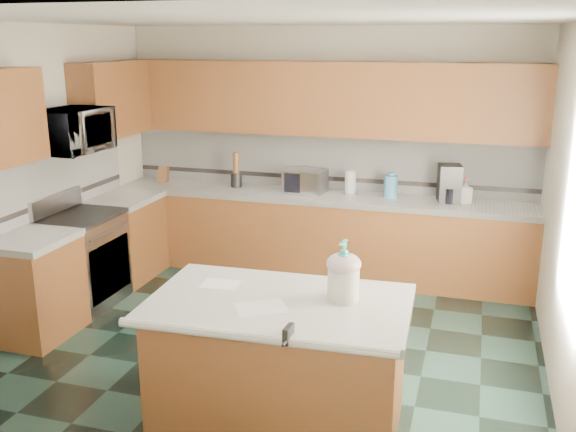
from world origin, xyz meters
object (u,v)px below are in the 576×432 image
(island_top, at_px, (279,304))
(toaster_oven, at_px, (305,181))
(coffee_maker, at_px, (449,183))
(soap_bottle_island, at_px, (344,271))
(knife_block, at_px, (164,174))
(island_base, at_px, (280,368))
(treat_jar, at_px, (343,284))

(island_top, height_order, toaster_oven, toaster_oven)
(toaster_oven, xyz_separation_m, coffee_maker, (1.54, 0.03, 0.07))
(toaster_oven, height_order, coffee_maker, coffee_maker)
(soap_bottle_island, distance_m, knife_block, 4.00)
(island_top, bearing_deg, island_base, 177.49)
(soap_bottle_island, distance_m, toaster_oven, 3.06)
(island_base, distance_m, coffee_maker, 3.22)
(island_top, height_order, knife_block, knife_block)
(island_top, xyz_separation_m, soap_bottle_island, (0.40, 0.11, 0.23))
(treat_jar, xyz_separation_m, knife_block, (-2.77, 2.87, -0.01))
(island_top, height_order, treat_jar, treat_jar)
(island_base, height_order, toaster_oven, toaster_oven)
(treat_jar, bearing_deg, knife_block, 111.42)
(soap_bottle_island, xyz_separation_m, knife_block, (-2.78, 2.88, -0.11))
(knife_block, height_order, toaster_oven, toaster_oven)
(island_top, relative_size, knife_block, 8.86)
(island_base, relative_size, soap_bottle_island, 3.89)
(island_top, relative_size, soap_bottle_island, 4.13)
(soap_bottle_island, relative_size, coffee_maker, 1.06)
(island_base, distance_m, soap_bottle_island, 0.81)
(treat_jar, xyz_separation_m, toaster_oven, (-1.04, 2.87, 0.02))
(island_base, distance_m, island_top, 0.46)
(coffee_maker, bearing_deg, island_top, -117.54)
(island_base, height_order, knife_block, knife_block)
(knife_block, bearing_deg, soap_bottle_island, -53.31)
(island_base, height_order, coffee_maker, coffee_maker)
(island_top, xyz_separation_m, treat_jar, (0.40, 0.12, 0.14))
(soap_bottle_island, xyz_separation_m, toaster_oven, (-1.05, 2.88, -0.08))
(treat_jar, distance_m, soap_bottle_island, 0.10)
(knife_block, distance_m, coffee_maker, 3.28)
(knife_block, bearing_deg, island_top, -58.75)
(island_top, distance_m, knife_block, 3.82)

